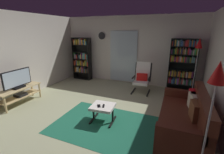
{
  "coord_description": "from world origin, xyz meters",
  "views": [
    {
      "loc": [
        1.77,
        -3.07,
        2.07
      ],
      "look_at": [
        0.18,
        0.76,
        0.83
      ],
      "focal_mm": 25.16,
      "sensor_mm": 36.0,
      "label": 1
    }
  ],
  "objects_px": {
    "lounge_armchair": "(142,77)",
    "wall_clock": "(102,36)",
    "leather_sofa": "(185,118)",
    "television": "(17,80)",
    "cell_phone": "(99,106)",
    "floor_lamp_by_shelf": "(198,50)",
    "tv_remote": "(104,106)",
    "tv_stand": "(20,93)",
    "bookshelf_near_sofa": "(182,64)",
    "ottoman": "(103,108)",
    "floor_lamp_by_sofa": "(215,90)",
    "bookshelf_near_tv": "(82,58)"
  },
  "relations": [
    {
      "from": "tv_stand",
      "to": "television",
      "type": "bearing_deg",
      "value": -56.86
    },
    {
      "from": "tv_stand",
      "to": "ottoman",
      "type": "xyz_separation_m",
      "value": [
        2.63,
        0.08,
        0.01
      ]
    },
    {
      "from": "tv_stand",
      "to": "ottoman",
      "type": "relative_size",
      "value": 2.17
    },
    {
      "from": "wall_clock",
      "to": "lounge_armchair",
      "type": "bearing_deg",
      "value": -21.63
    },
    {
      "from": "wall_clock",
      "to": "cell_phone",
      "type": "bearing_deg",
      "value": -65.48
    },
    {
      "from": "bookshelf_near_tv",
      "to": "floor_lamp_by_shelf",
      "type": "distance_m",
      "value": 4.38
    },
    {
      "from": "lounge_armchair",
      "to": "ottoman",
      "type": "relative_size",
      "value": 1.83
    },
    {
      "from": "bookshelf_near_sofa",
      "to": "floor_lamp_by_shelf",
      "type": "height_order",
      "value": "floor_lamp_by_shelf"
    },
    {
      "from": "television",
      "to": "cell_phone",
      "type": "relative_size",
      "value": 6.03
    },
    {
      "from": "lounge_armchair",
      "to": "wall_clock",
      "type": "bearing_deg",
      "value": 158.37
    },
    {
      "from": "bookshelf_near_tv",
      "to": "tv_remote",
      "type": "distance_m",
      "value": 3.65
    },
    {
      "from": "television",
      "to": "floor_lamp_by_sofa",
      "type": "xyz_separation_m",
      "value": [
        4.53,
        -0.87,
        0.68
      ]
    },
    {
      "from": "floor_lamp_by_sofa",
      "to": "television",
      "type": "bearing_deg",
      "value": 169.13
    },
    {
      "from": "ottoman",
      "to": "floor_lamp_by_sofa",
      "type": "distance_m",
      "value": 2.38
    },
    {
      "from": "tv_stand",
      "to": "lounge_armchair",
      "type": "xyz_separation_m",
      "value": [
        3.06,
        2.29,
        0.22
      ]
    },
    {
      "from": "ottoman",
      "to": "tv_stand",
      "type": "bearing_deg",
      "value": -178.35
    },
    {
      "from": "wall_clock",
      "to": "bookshelf_near_sofa",
      "type": "bearing_deg",
      "value": -2.86
    },
    {
      "from": "tv_stand",
      "to": "tv_remote",
      "type": "relative_size",
      "value": 8.43
    },
    {
      "from": "wall_clock",
      "to": "floor_lamp_by_shelf",
      "type": "bearing_deg",
      "value": -10.5
    },
    {
      "from": "tv_stand",
      "to": "floor_lamp_by_shelf",
      "type": "xyz_separation_m",
      "value": [
        4.65,
        2.39,
        1.19
      ]
    },
    {
      "from": "television",
      "to": "wall_clock",
      "type": "height_order",
      "value": "wall_clock"
    },
    {
      "from": "leather_sofa",
      "to": "cell_phone",
      "type": "height_order",
      "value": "leather_sofa"
    },
    {
      "from": "ottoman",
      "to": "wall_clock",
      "type": "bearing_deg",
      "value": 116.06
    },
    {
      "from": "tv_remote",
      "to": "cell_phone",
      "type": "height_order",
      "value": "tv_remote"
    },
    {
      "from": "tv_remote",
      "to": "floor_lamp_by_shelf",
      "type": "distance_m",
      "value": 3.26
    },
    {
      "from": "cell_phone",
      "to": "floor_lamp_by_shelf",
      "type": "bearing_deg",
      "value": 17.55
    },
    {
      "from": "tv_stand",
      "to": "floor_lamp_by_shelf",
      "type": "height_order",
      "value": "floor_lamp_by_shelf"
    },
    {
      "from": "cell_phone",
      "to": "floor_lamp_by_shelf",
      "type": "xyz_separation_m",
      "value": [
        2.08,
        2.38,
        1.1
      ]
    },
    {
      "from": "bookshelf_near_tv",
      "to": "leather_sofa",
      "type": "distance_m",
      "value": 4.76
    },
    {
      "from": "cell_phone",
      "to": "floor_lamp_by_sofa",
      "type": "relative_size",
      "value": 0.08
    },
    {
      "from": "lounge_armchair",
      "to": "cell_phone",
      "type": "xyz_separation_m",
      "value": [
        -0.5,
        -2.28,
        -0.13
      ]
    },
    {
      "from": "tv_stand",
      "to": "bookshelf_near_tv",
      "type": "bearing_deg",
      "value": 83.19
    },
    {
      "from": "bookshelf_near_sofa",
      "to": "ottoman",
      "type": "xyz_separation_m",
      "value": [
        -1.65,
        -2.8,
        -0.64
      ]
    },
    {
      "from": "floor_lamp_by_sofa",
      "to": "tv_remote",
      "type": "bearing_deg",
      "value": 153.72
    },
    {
      "from": "tv_stand",
      "to": "leather_sofa",
      "type": "xyz_separation_m",
      "value": [
        4.39,
        0.4,
        -0.0
      ]
    },
    {
      "from": "leather_sofa",
      "to": "tv_stand",
      "type": "bearing_deg",
      "value": -174.86
    },
    {
      "from": "television",
      "to": "floor_lamp_by_sofa",
      "type": "distance_m",
      "value": 4.66
    },
    {
      "from": "television",
      "to": "floor_lamp_by_shelf",
      "type": "relative_size",
      "value": 0.45
    },
    {
      "from": "tv_stand",
      "to": "television",
      "type": "height_order",
      "value": "television"
    },
    {
      "from": "bookshelf_near_tv",
      "to": "leather_sofa",
      "type": "bearing_deg",
      "value": -30.79
    },
    {
      "from": "tv_stand",
      "to": "bookshelf_near_sofa",
      "type": "xyz_separation_m",
      "value": [
        4.29,
        2.87,
        0.66
      ]
    },
    {
      "from": "ottoman",
      "to": "cell_phone",
      "type": "xyz_separation_m",
      "value": [
        -0.07,
        -0.07,
        0.08
      ]
    },
    {
      "from": "wall_clock",
      "to": "bookshelf_near_tv",
      "type": "bearing_deg",
      "value": -165.66
    },
    {
      "from": "cell_phone",
      "to": "television",
      "type": "bearing_deg",
      "value": 149.08
    },
    {
      "from": "leather_sofa",
      "to": "television",
      "type": "bearing_deg",
      "value": -174.81
    },
    {
      "from": "leather_sofa",
      "to": "floor_lamp_by_sofa",
      "type": "relative_size",
      "value": 1.1
    },
    {
      "from": "tv_stand",
      "to": "leather_sofa",
      "type": "distance_m",
      "value": 4.41
    },
    {
      "from": "lounge_armchair",
      "to": "floor_lamp_by_shelf",
      "type": "xyz_separation_m",
      "value": [
        1.59,
        0.1,
        0.97
      ]
    },
    {
      "from": "bookshelf_near_sofa",
      "to": "tv_remote",
      "type": "bearing_deg",
      "value": -119.82
    },
    {
      "from": "bookshelf_near_sofa",
      "to": "lounge_armchair",
      "type": "bearing_deg",
      "value": -154.34
    }
  ]
}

